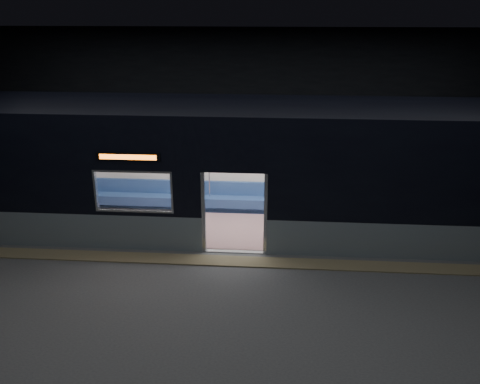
# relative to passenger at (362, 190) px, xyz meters

# --- Properties ---
(station_floor) EXTENTS (24.00, 14.00, 0.01)m
(station_floor) POSITION_rel_passenger_xyz_m (-3.38, -3.55, -0.79)
(station_floor) COLOR #47494C
(station_floor) RESTS_ON ground
(station_envelope) EXTENTS (24.00, 14.00, 5.00)m
(station_envelope) POSITION_rel_passenger_xyz_m (-3.38, -3.55, 2.88)
(station_envelope) COLOR black
(station_envelope) RESTS_ON station_floor
(tactile_strip) EXTENTS (22.80, 0.50, 0.03)m
(tactile_strip) POSITION_rel_passenger_xyz_m (-3.38, -3.00, -0.77)
(tactile_strip) COLOR #8C7F59
(tactile_strip) RESTS_ON station_floor
(metro_car) EXTENTS (18.00, 3.04, 3.35)m
(metro_car) POSITION_rel_passenger_xyz_m (-3.39, -1.00, 1.06)
(metro_car) COLOR gray
(metro_car) RESTS_ON station_floor
(passenger) EXTENTS (0.38, 0.65, 1.33)m
(passenger) POSITION_rel_passenger_xyz_m (0.00, 0.00, 0.00)
(passenger) COLOR black
(passenger) RESTS_ON metro_car
(handbag) EXTENTS (0.30, 0.27, 0.14)m
(handbag) POSITION_rel_passenger_xyz_m (0.02, -0.21, -0.11)
(handbag) COLOR black
(handbag) RESTS_ON passenger
(transit_map) EXTENTS (1.09, 0.03, 0.71)m
(transit_map) POSITION_rel_passenger_xyz_m (1.62, 0.31, 0.72)
(transit_map) COLOR white
(transit_map) RESTS_ON metro_car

